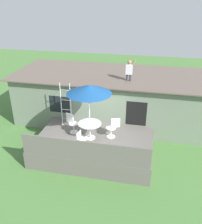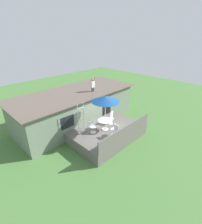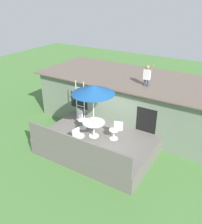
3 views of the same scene
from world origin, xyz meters
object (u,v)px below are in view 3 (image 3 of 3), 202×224
Objects in this scene: patio_table at (94,125)px; patio_chair_left at (82,120)px; patio_umbrella at (93,89)px; step_ladder at (80,102)px; person_figure at (147,74)px; patio_chair_right at (116,130)px; patio_chair_near at (78,137)px.

patio_chair_left is (-0.94, 0.35, -0.13)m from patio_table.
patio_umbrella is at bearing 0.00° from patio_chair_left.
step_ladder is 1.98× the size of person_figure.
patio_umbrella is at bearing 90.00° from patio_table.
patio_umbrella is 3.03m from person_figure.
person_figure is 3.18m from patio_chair_right.
patio_table is 1.13× the size of patio_chair_right.
patio_table is at bearing 0.00° from patio_chair_near.
patio_table is at bearing -33.11° from step_ladder.
patio_chair_near is at bearing 31.75° from patio_chair_right.
person_figure is 1.21× the size of patio_chair_near.
patio_umbrella is 2.76× the size of patio_chair_right.
step_ladder reaches higher than patio_chair_right.
patio_chair_right is at bearing -99.21° from person_figure.
patio_chair_left is 1.57m from patio_chair_near.
patio_umbrella is 2.29× the size of person_figure.
patio_chair_near is (1.25, -1.92, -0.64)m from step_ladder.
patio_chair_left is at bearing 38.44° from patio_chair_near.
patio_chair_right is (0.98, 0.32, -1.89)m from patio_umbrella.
patio_chair_left is at bearing -50.28° from step_ladder.
step_ladder is at bearing 146.89° from patio_table.
patio_chair_right is (-0.39, -2.39, -2.07)m from person_figure.
person_figure reaches higher than step_ladder.
patio_table is at bearing -116.77° from person_figure.
patio_table is 1.13× the size of patio_chair_left.
patio_table is at bearing -90.00° from patio_umbrella.
patio_chair_near is at bearing -112.17° from person_figure.
patio_chair_near is at bearing -56.89° from step_ladder.
step_ladder is (-1.40, 0.92, 0.51)m from patio_table.
patio_chair_left is (0.47, -0.56, -0.64)m from step_ladder.
person_figure is at bearing 63.23° from patio_umbrella.
patio_umbrella is at bearing -33.11° from step_ladder.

